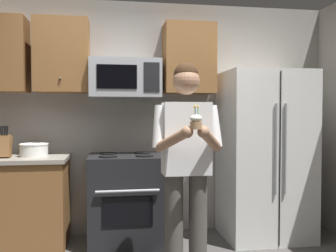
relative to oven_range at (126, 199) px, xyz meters
The scene contains 9 objects.
wall_back 0.94m from the oven_range, 69.02° to the left, with size 4.40×0.10×2.60m, color gray.
oven_range is the anchor object (origin of this frame).
microwave 1.26m from the oven_range, 89.98° to the left, with size 0.74×0.41×0.40m.
refrigerator 1.56m from the oven_range, ahead, with size 0.90×0.75×1.80m.
cabinet_row_upper 1.60m from the oven_range, 163.43° to the left, with size 2.78×0.36×0.76m.
knife_block 1.33m from the oven_range, behind, with size 0.16×0.15×0.32m.
bowl_large_white 1.06m from the oven_range, behind, with size 0.28×0.28×0.13m.
person 1.14m from the oven_range, 63.77° to the right, with size 0.60×0.48×1.76m.
cupcake 1.56m from the oven_range, 70.12° to the right, with size 0.09×0.09×0.17m.
Camera 1 is at (-0.31, -2.43, 1.35)m, focal length 39.08 mm.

